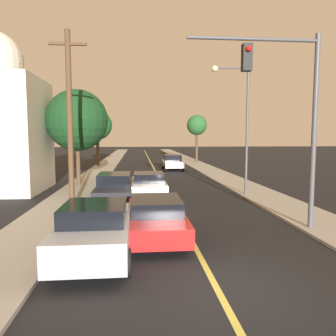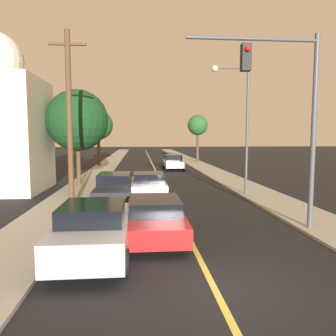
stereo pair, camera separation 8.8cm
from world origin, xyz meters
name	(u,v)px [view 2 (the right image)]	position (x,y,z in m)	size (l,w,h in m)	color
ground_plane	(214,288)	(0.00, 0.00, 0.00)	(200.00, 200.00, 0.00)	black
road_surface	(151,162)	(0.00, 36.00, 0.01)	(8.15, 80.00, 0.01)	black
sidewalk_left	(111,162)	(-5.32, 36.00, 0.06)	(2.50, 80.00, 0.12)	#9E998E
sidewalk_right	(191,162)	(5.32, 36.00, 0.06)	(2.50, 80.00, 0.12)	#9E998E
car_near_lane_front	(155,216)	(-1.14, 3.94, 0.70)	(2.00, 4.77, 1.34)	red
car_near_lane_second	(149,185)	(-1.14, 10.74, 0.75)	(1.93, 4.25, 1.44)	white
car_outer_lane_front	(94,229)	(-2.93, 2.15, 0.81)	(2.02, 4.41, 1.57)	#A5A8B2
car_outer_lane_second	(115,187)	(-2.93, 10.18, 0.75)	(1.95, 5.08, 1.49)	black
car_far_oncoming	(173,162)	(1.83, 25.95, 0.79)	(1.96, 4.37, 1.54)	white
traffic_signal_mast	(288,99)	(3.48, 4.11, 4.68)	(4.64, 0.42, 6.80)	#47474C
streetlamp_right	(239,112)	(3.92, 11.08, 4.75)	(2.14, 0.36, 7.17)	#47474C
utility_pole_left	(69,118)	(-4.67, 7.84, 4.20)	(1.60, 0.24, 7.83)	#513823
tree_left_near	(77,120)	(-5.72, 15.51, 4.46)	(4.09, 4.09, 6.39)	#4C3823
tree_left_far	(98,125)	(-6.17, 30.60, 4.63)	(3.29, 3.29, 6.19)	#4C3823
tree_right_near	(198,126)	(5.91, 34.74, 4.78)	(2.57, 2.57, 6.01)	#4C3823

